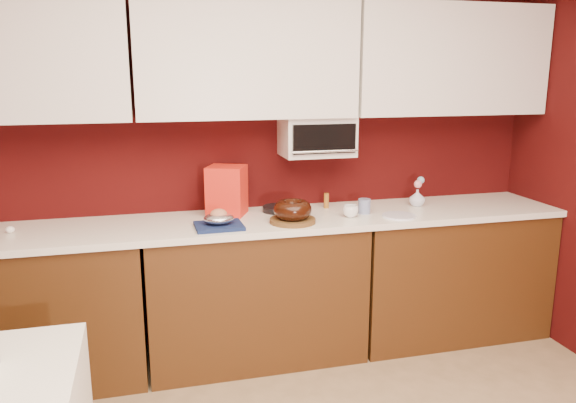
{
  "coord_description": "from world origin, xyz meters",
  "views": [
    {
      "loc": [
        -0.63,
        -1.31,
        1.76
      ],
      "look_at": [
        0.19,
        1.84,
        1.02
      ],
      "focal_mm": 35.0,
      "sensor_mm": 36.0,
      "label": 1
    }
  ],
  "objects_px": {
    "pandoro_box": "(227,190)",
    "blue_jar": "(364,206)",
    "bundt_cake": "(293,210)",
    "toaster_oven": "(317,136)",
    "foil_ham_nest": "(219,218)",
    "coffee_mug": "(351,210)",
    "flower_vase": "(417,197)"
  },
  "relations": [
    {
      "from": "pandoro_box",
      "to": "blue_jar",
      "type": "relative_size",
      "value": 3.3
    },
    {
      "from": "bundt_cake",
      "to": "toaster_oven",
      "type": "bearing_deg",
      "value": 52.09
    },
    {
      "from": "blue_jar",
      "to": "foil_ham_nest",
      "type": "bearing_deg",
      "value": -173.39
    },
    {
      "from": "toaster_oven",
      "to": "pandoro_box",
      "type": "relative_size",
      "value": 1.47
    },
    {
      "from": "toaster_oven",
      "to": "foil_ham_nest",
      "type": "distance_m",
      "value": 0.86
    },
    {
      "from": "toaster_oven",
      "to": "coffee_mug",
      "type": "relative_size",
      "value": 4.94
    },
    {
      "from": "bundt_cake",
      "to": "foil_ham_nest",
      "type": "relative_size",
      "value": 1.3
    },
    {
      "from": "flower_vase",
      "to": "coffee_mug",
      "type": "bearing_deg",
      "value": -162.01
    },
    {
      "from": "blue_jar",
      "to": "bundt_cake",
      "type": "bearing_deg",
      "value": -167.81
    },
    {
      "from": "coffee_mug",
      "to": "flower_vase",
      "type": "distance_m",
      "value": 0.57
    },
    {
      "from": "toaster_oven",
      "to": "blue_jar",
      "type": "height_order",
      "value": "toaster_oven"
    },
    {
      "from": "toaster_oven",
      "to": "coffee_mug",
      "type": "xyz_separation_m",
      "value": [
        0.14,
        -0.27,
        -0.43
      ]
    },
    {
      "from": "foil_ham_nest",
      "to": "flower_vase",
      "type": "distance_m",
      "value": 1.37
    },
    {
      "from": "foil_ham_nest",
      "to": "coffee_mug",
      "type": "height_order",
      "value": "coffee_mug"
    },
    {
      "from": "coffee_mug",
      "to": "blue_jar",
      "type": "bearing_deg",
      "value": 30.73
    },
    {
      "from": "pandoro_box",
      "to": "flower_vase",
      "type": "bearing_deg",
      "value": 20.04
    },
    {
      "from": "pandoro_box",
      "to": "flower_vase",
      "type": "distance_m",
      "value": 1.27
    },
    {
      "from": "flower_vase",
      "to": "toaster_oven",
      "type": "bearing_deg",
      "value": 171.79
    },
    {
      "from": "toaster_oven",
      "to": "pandoro_box",
      "type": "height_order",
      "value": "toaster_oven"
    },
    {
      "from": "pandoro_box",
      "to": "flower_vase",
      "type": "xyz_separation_m",
      "value": [
        1.26,
        -0.09,
        -0.09
      ]
    },
    {
      "from": "foil_ham_nest",
      "to": "blue_jar",
      "type": "bearing_deg",
      "value": 6.61
    },
    {
      "from": "bundt_cake",
      "to": "foil_ham_nest",
      "type": "bearing_deg",
      "value": -179.9
    },
    {
      "from": "foil_ham_nest",
      "to": "blue_jar",
      "type": "xyz_separation_m",
      "value": [
        0.94,
        0.11,
        -0.01
      ]
    },
    {
      "from": "bundt_cake",
      "to": "pandoro_box",
      "type": "relative_size",
      "value": 0.74
    },
    {
      "from": "toaster_oven",
      "to": "bundt_cake",
      "type": "relative_size",
      "value": 1.98
    },
    {
      "from": "pandoro_box",
      "to": "blue_jar",
      "type": "distance_m",
      "value": 0.87
    },
    {
      "from": "foil_ham_nest",
      "to": "coffee_mug",
      "type": "xyz_separation_m",
      "value": [
        0.82,
        0.04,
        -0.01
      ]
    },
    {
      "from": "blue_jar",
      "to": "coffee_mug",
      "type": "bearing_deg",
      "value": -149.27
    },
    {
      "from": "bundt_cake",
      "to": "flower_vase",
      "type": "distance_m",
      "value": 0.94
    },
    {
      "from": "foil_ham_nest",
      "to": "pandoro_box",
      "type": "xyz_separation_m",
      "value": [
        0.09,
        0.3,
        0.1
      ]
    },
    {
      "from": "toaster_oven",
      "to": "blue_jar",
      "type": "bearing_deg",
      "value": -38.1
    },
    {
      "from": "blue_jar",
      "to": "flower_vase",
      "type": "distance_m",
      "value": 0.43
    }
  ]
}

